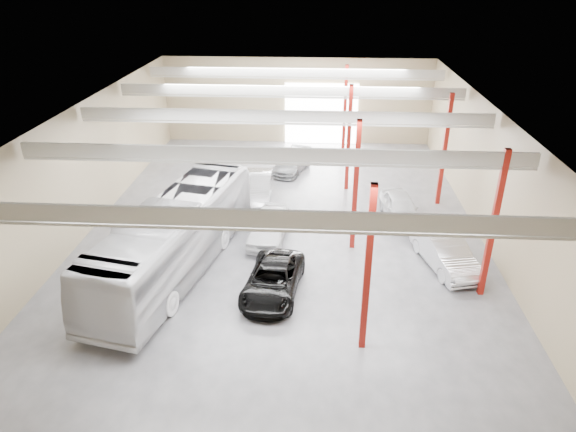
# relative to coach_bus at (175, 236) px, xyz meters

# --- Properties ---
(depot_shell) EXTENTS (22.12, 32.12, 7.06)m
(depot_shell) POSITION_rel_coach_bus_xyz_m (5.06, 5.25, 3.14)
(depot_shell) COLOR #4E4E54
(depot_shell) RESTS_ON ground
(coach_bus) EXTENTS (5.73, 13.53, 3.67)m
(coach_bus) POSITION_rel_coach_bus_xyz_m (0.00, 0.00, 0.00)
(coach_bus) COLOR silver
(coach_bus) RESTS_ON ground
(black_sedan) EXTENTS (2.92, 5.32, 1.41)m
(black_sedan) POSITION_rel_coach_bus_xyz_m (4.88, -1.79, -1.13)
(black_sedan) COLOR black
(black_sedan) RESTS_ON ground
(car_row_a) EXTENTS (2.33, 4.87, 1.61)m
(car_row_a) POSITION_rel_coach_bus_xyz_m (4.20, 3.41, -1.03)
(car_row_a) COLOR silver
(car_row_a) RESTS_ON ground
(car_row_b) EXTENTS (1.94, 5.23, 1.71)m
(car_row_b) POSITION_rel_coach_bus_xyz_m (2.93, 8.61, -0.98)
(car_row_b) COLOR #A5A5AA
(car_row_b) RESTS_ON ground
(car_row_c) EXTENTS (3.10, 4.89, 1.32)m
(car_row_c) POSITION_rel_coach_bus_xyz_m (4.88, 13.83, -1.17)
(car_row_c) COLOR slate
(car_row_c) RESTS_ON ground
(car_right_near) EXTENTS (2.91, 5.20, 1.62)m
(car_right_near) POSITION_rel_coach_bus_xyz_m (13.23, 1.09, -1.02)
(car_right_near) COLOR #BABABF
(car_right_near) RESTS_ON ground
(car_right_far) EXTENTS (2.29, 4.69, 1.54)m
(car_right_far) POSITION_rel_coach_bus_xyz_m (11.70, 6.29, -1.06)
(car_right_far) COLOR silver
(car_right_far) RESTS_ON ground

